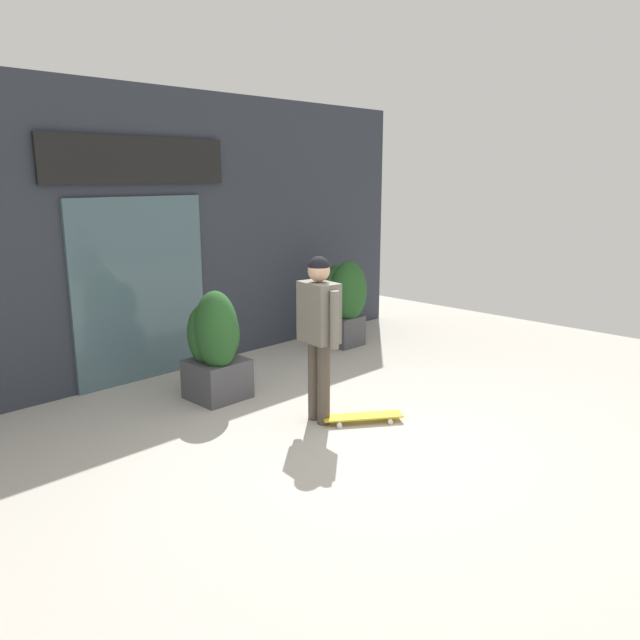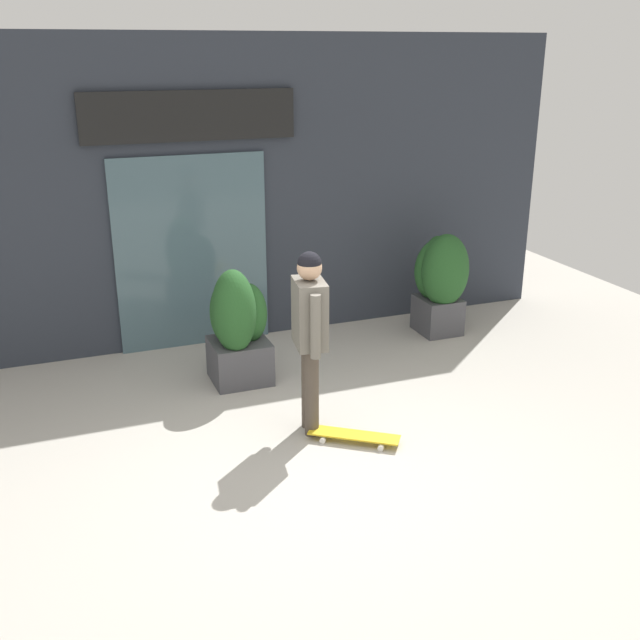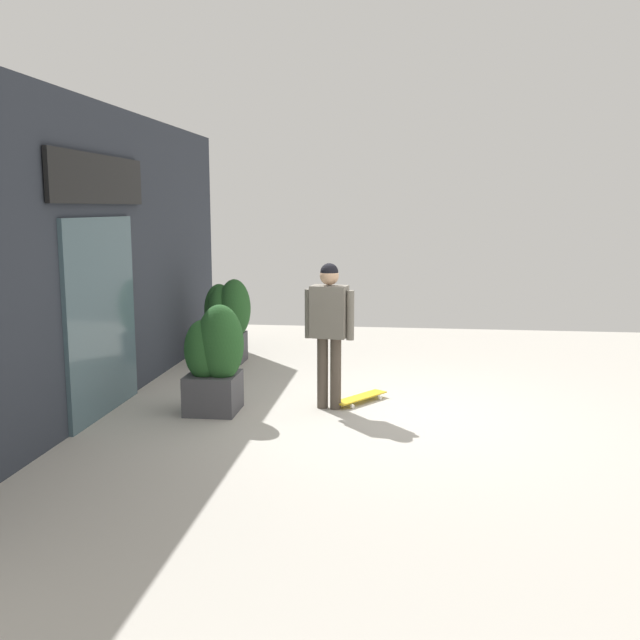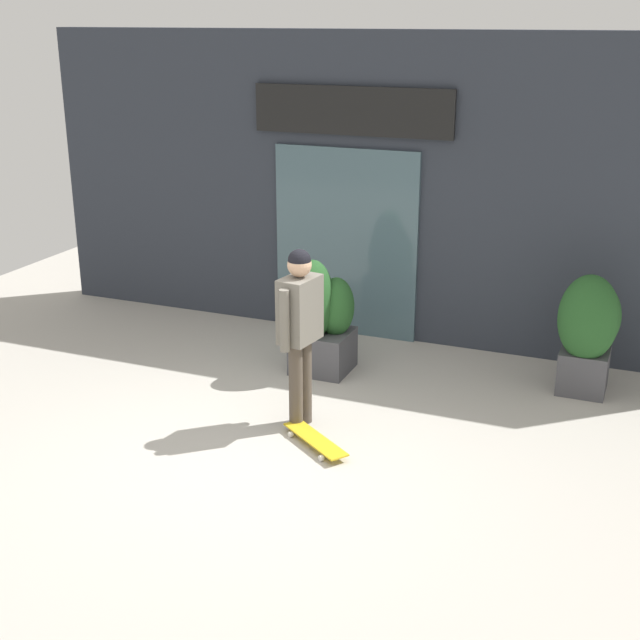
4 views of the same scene
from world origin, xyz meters
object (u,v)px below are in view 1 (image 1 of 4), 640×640
(planter_box_left, at_px, (215,345))
(planter_box_right, at_px, (343,298))
(skateboard, at_px, (363,417))
(skateboarder, at_px, (319,322))

(planter_box_left, height_order, planter_box_right, planter_box_right)
(planter_box_left, bearing_deg, skateboard, -69.39)
(skateboarder, height_order, skateboard, skateboarder)
(skateboard, bearing_deg, skateboarder, 165.89)
(skateboarder, xyz_separation_m, skateboard, (0.29, -0.35, -0.99))
(skateboarder, relative_size, planter_box_left, 1.35)
(skateboard, relative_size, planter_box_left, 0.62)
(skateboarder, distance_m, skateboard, 1.09)
(planter_box_left, bearing_deg, skateboarder, -75.89)
(skateboard, distance_m, planter_box_right, 3.11)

